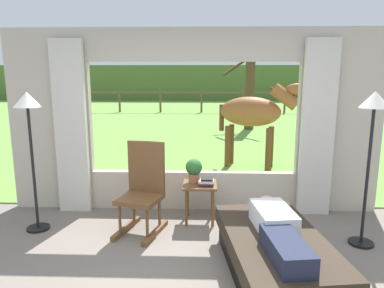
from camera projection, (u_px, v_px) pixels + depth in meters
back_wall_with_window at (193, 124)px, 5.08m from camera, size 5.20×0.12×2.55m
curtain_panel_left at (71, 128)px, 5.01m from camera, size 0.44×0.10×2.40m
curtain_panel_right at (317, 129)px, 4.89m from camera, size 0.44×0.10×2.40m
outdoor_pasture_lawn at (201, 117)px, 16.00m from camera, size 36.00×21.68×0.02m
distant_hill_ridge at (203, 83)px, 25.41m from camera, size 36.00×2.00×2.40m
recliner_sofa at (275, 255)px, 3.52m from camera, size 1.11×1.80×0.42m
reclining_person at (277, 228)px, 3.41m from camera, size 0.41×1.44×0.22m
rocking_chair at (143, 188)px, 4.48m from camera, size 0.63×0.78×1.12m
side_table at (200, 191)px, 4.77m from camera, size 0.44×0.44×0.52m
potted_plant at (194, 169)px, 4.78m from camera, size 0.22×0.22×0.32m
book_stack at (207, 182)px, 4.68m from camera, size 0.20×0.16×0.09m
floor_lamp_left at (29, 120)px, 4.33m from camera, size 0.32×0.32×1.73m
floor_lamp_right at (373, 123)px, 3.92m from camera, size 0.32×0.32×1.76m
horse at (254, 112)px, 7.31m from camera, size 1.81×0.94×1.73m
pasture_tree at (249, 83)px, 12.19m from camera, size 1.60×1.62×3.13m
pasture_fence_line at (202, 97)px, 17.44m from camera, size 16.10×0.10×1.10m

